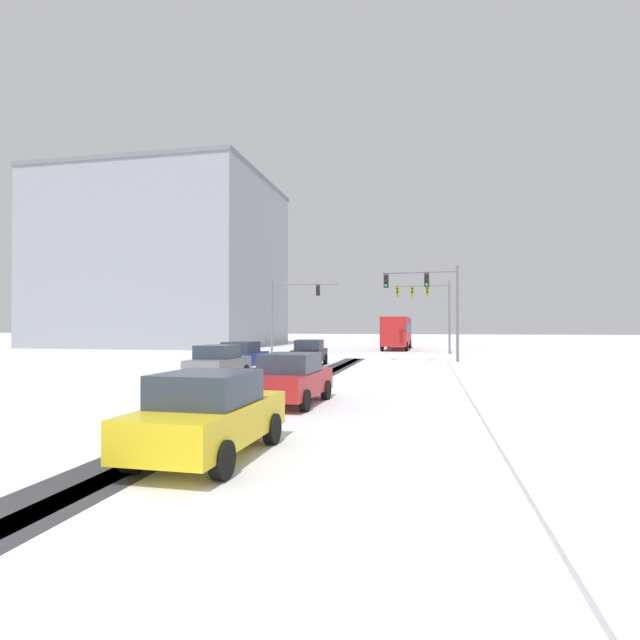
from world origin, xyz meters
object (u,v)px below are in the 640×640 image
(car_blue_second, at_px, (242,356))
(bus_oncoming, at_px, (397,330))
(car_red_fourth, at_px, (291,378))
(traffic_signal_far_right, at_px, (427,301))
(traffic_signal_near_right, at_px, (431,294))
(car_yellow_cab_fifth, at_px, (209,414))
(office_building_far_left_block, at_px, (168,264))
(car_black_lead, at_px, (310,353))
(car_grey_third, at_px, (218,363))
(traffic_signal_far_left, at_px, (290,304))

(car_blue_second, distance_m, bus_oncoming, 28.96)
(car_red_fourth, bearing_deg, traffic_signal_far_right, 82.19)
(traffic_signal_near_right, height_order, car_red_fourth, traffic_signal_near_right)
(car_blue_second, height_order, bus_oncoming, bus_oncoming)
(car_yellow_cab_fifth, bearing_deg, car_blue_second, 108.74)
(bus_oncoming, distance_m, office_building_far_left_block, 30.20)
(traffic_signal_near_right, bearing_deg, traffic_signal_far_right, 91.07)
(traffic_signal_far_right, relative_size, car_blue_second, 1.56)
(car_black_lead, height_order, bus_oncoming, bus_oncoming)
(traffic_signal_near_right, height_order, car_yellow_cab_fifth, traffic_signal_near_right)
(car_black_lead, distance_m, car_grey_third, 9.48)
(traffic_signal_far_right, distance_m, car_grey_third, 27.08)
(traffic_signal_far_right, bearing_deg, traffic_signal_far_left, -162.03)
(traffic_signal_far_left, relative_size, office_building_far_left_block, 0.25)
(car_black_lead, relative_size, bus_oncoming, 0.38)
(car_blue_second, distance_m, car_red_fourth, 12.15)
(traffic_signal_far_left, bearing_deg, traffic_signal_near_right, -33.82)
(car_red_fourth, distance_m, car_yellow_cab_fifth, 6.62)
(traffic_signal_near_right, relative_size, car_yellow_cab_fifth, 1.57)
(bus_oncoming, relative_size, office_building_far_left_block, 0.43)
(office_building_far_left_block, bearing_deg, car_red_fourth, -57.21)
(car_red_fourth, relative_size, car_yellow_cab_fifth, 1.01)
(traffic_signal_far_right, height_order, car_black_lead, traffic_signal_far_right)
(car_blue_second, bearing_deg, bus_oncoming, 76.35)
(car_grey_third, relative_size, office_building_far_left_block, 0.16)
(traffic_signal_near_right, distance_m, car_blue_second, 13.83)
(traffic_signal_far_left, relative_size, car_black_lead, 1.55)
(traffic_signal_near_right, relative_size, traffic_signal_far_right, 1.00)
(traffic_signal_far_right, xyz_separation_m, office_building_far_left_block, (-31.91, 11.80, 5.52))
(traffic_signal_near_right, bearing_deg, office_building_far_left_block, 143.68)
(traffic_signal_far_right, distance_m, car_yellow_cab_fifth, 38.15)
(traffic_signal_far_left, xyz_separation_m, car_grey_third, (2.46, -21.32, -3.60))
(traffic_signal_far_right, distance_m, car_black_lead, 17.88)
(traffic_signal_near_right, xyz_separation_m, office_building_far_left_block, (-32.13, 23.62, 5.67))
(traffic_signal_far_right, bearing_deg, car_grey_third, -110.28)
(traffic_signal_near_right, relative_size, car_black_lead, 1.55)
(car_blue_second, relative_size, car_yellow_cab_fifth, 1.01)
(car_blue_second, bearing_deg, traffic_signal_near_right, 39.98)
(car_grey_third, bearing_deg, traffic_signal_far_left, 96.58)
(traffic_signal_far_right, relative_size, car_grey_third, 1.58)
(car_grey_third, xyz_separation_m, car_red_fourth, (5.02, -5.98, 0.00))
(car_red_fourth, distance_m, bus_oncoming, 38.88)
(traffic_signal_far_left, distance_m, car_red_fourth, 28.53)
(traffic_signal_far_left, distance_m, bus_oncoming, 14.61)
(car_black_lead, bearing_deg, bus_oncoming, 80.26)
(traffic_signal_far_right, height_order, car_grey_third, traffic_signal_far_right)
(car_blue_second, xyz_separation_m, car_red_fourth, (5.70, -10.73, 0.00))
(traffic_signal_near_right, distance_m, office_building_far_left_block, 40.28)
(bus_oncoming, bearing_deg, traffic_signal_far_left, -126.66)
(car_blue_second, height_order, car_grey_third, same)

